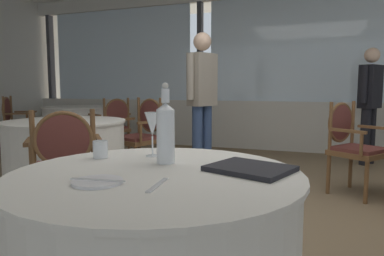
% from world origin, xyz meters
% --- Properties ---
extents(ground_plane, '(14.16, 14.16, 0.00)m').
position_xyz_m(ground_plane, '(0.00, 0.00, 0.00)').
color(ground_plane, '#756047').
extents(window_wall_far, '(10.89, 0.14, 2.87)m').
position_xyz_m(window_wall_far, '(-0.00, 3.50, 1.14)').
color(window_wall_far, beige).
rests_on(window_wall_far, ground_plane).
extents(side_plate, '(0.18, 0.18, 0.01)m').
position_xyz_m(side_plate, '(-0.23, -1.79, 0.76)').
color(side_plate, white).
rests_on(side_plate, foreground_table).
extents(butter_knife, '(0.20, 0.05, 0.00)m').
position_xyz_m(butter_knife, '(-0.23, -1.79, 0.77)').
color(butter_knife, silver).
rests_on(butter_knife, foreground_table).
extents(dinner_fork, '(0.04, 0.18, 0.00)m').
position_xyz_m(dinner_fork, '(-0.02, -1.75, 0.76)').
color(dinner_fork, silver).
rests_on(dinner_fork, foreground_table).
extents(water_bottle, '(0.08, 0.08, 0.35)m').
position_xyz_m(water_bottle, '(-0.15, -1.41, 0.90)').
color(water_bottle, white).
rests_on(water_bottle, foreground_table).
extents(wine_glass, '(0.07, 0.07, 0.21)m').
position_xyz_m(wine_glass, '(-0.27, -1.29, 0.91)').
color(wine_glass, white).
rests_on(wine_glass, foreground_table).
extents(water_tumbler, '(0.07, 0.07, 0.08)m').
position_xyz_m(water_tumbler, '(-0.48, -1.41, 0.80)').
color(water_tumbler, white).
rests_on(water_tumbler, foreground_table).
extents(menu_book, '(0.37, 0.33, 0.02)m').
position_xyz_m(menu_book, '(0.23, -1.42, 0.77)').
color(menu_book, black).
rests_on(menu_book, foreground_table).
extents(background_table_0, '(1.35, 1.35, 0.76)m').
position_xyz_m(background_table_0, '(-3.51, 2.39, 0.38)').
color(background_table_0, silver).
rests_on(background_table_0, ground_plane).
extents(dining_chair_0_0, '(0.55, 0.48, 0.91)m').
position_xyz_m(dining_chair_0_0, '(-3.54, 3.48, 0.54)').
color(dining_chair_0_0, brown).
rests_on(dining_chair_0_0, ground_plane).
extents(dining_chair_0_1, '(0.63, 0.65, 0.94)m').
position_xyz_m(dining_chair_0_1, '(-4.45, 1.81, 0.54)').
color(dining_chair_0_1, brown).
rests_on(dining_chair_0_1, ground_plane).
extents(dining_chair_0_2, '(0.62, 0.65, 0.93)m').
position_xyz_m(dining_chair_0_2, '(-2.55, 1.86, 0.55)').
color(dining_chair_0_2, brown).
rests_on(dining_chair_0_2, ground_plane).
extents(background_table_1, '(1.20, 1.20, 0.76)m').
position_xyz_m(background_table_1, '(-1.95, 0.08, 0.38)').
color(background_table_1, silver).
rests_on(background_table_1, ground_plane).
extents(dining_chair_1_1, '(0.66, 0.65, 0.93)m').
position_xyz_m(dining_chair_1_1, '(-1.30, -0.70, 0.55)').
color(dining_chair_1_1, brown).
rests_on(dining_chair_1_1, ground_plane).
extents(dining_chair_1_2, '(0.63, 0.59, 0.96)m').
position_xyz_m(dining_chair_1_2, '(-1.59, 1.05, 0.57)').
color(dining_chair_1_2, brown).
rests_on(dining_chair_1_2, ground_plane).
extents(dining_chair_2_0, '(0.64, 0.66, 0.94)m').
position_xyz_m(dining_chair_2_0, '(0.75, 1.16, 0.55)').
color(dining_chair_2_0, brown).
rests_on(dining_chair_2_0, ground_plane).
extents(diner_person_0, '(0.34, 0.48, 1.64)m').
position_xyz_m(diner_person_0, '(1.06, 2.79, 0.93)').
color(diner_person_0, black).
rests_on(diner_person_0, ground_plane).
extents(diner_person_1, '(0.32, 0.50, 1.76)m').
position_xyz_m(diner_person_1, '(-0.96, 1.43, 1.01)').
color(diner_person_1, '#334770').
rests_on(diner_person_1, ground_plane).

